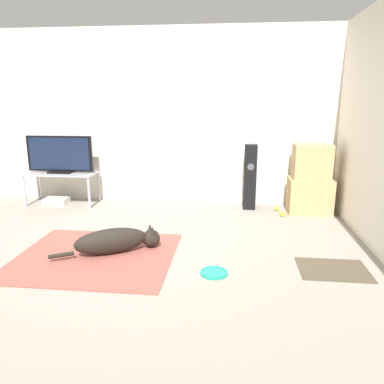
{
  "coord_description": "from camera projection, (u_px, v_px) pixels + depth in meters",
  "views": [
    {
      "loc": [
        1.11,
        -3.47,
        1.55
      ],
      "look_at": [
        0.62,
        0.9,
        0.45
      ],
      "focal_mm": 35.0,
      "sensor_mm": 36.0,
      "label": 1
    }
  ],
  "objects": [
    {
      "name": "wall_back",
      "position": [
        159.0,
        118.0,
        5.55
      ],
      "size": [
        8.0,
        0.06,
        2.55
      ],
      "color": "silver",
      "rests_on": "ground_plane"
    },
    {
      "name": "door_mat",
      "position": [
        333.0,
        269.0,
        3.48
      ],
      "size": [
        0.64,
        0.49,
        0.01
      ],
      "color": "#4C4233",
      "rests_on": "ground_plane"
    },
    {
      "name": "floor_speaker",
      "position": [
        250.0,
        177.0,
        5.33
      ],
      "size": [
        0.17,
        0.18,
        0.93
      ],
      "color": "black",
      "rests_on": "ground_plane"
    },
    {
      "name": "cardboard_box_upper",
      "position": [
        312.0,
        162.0,
        5.09
      ],
      "size": [
        0.49,
        0.35,
        0.48
      ],
      "color": "tan",
      "rests_on": "cardboard_box_lower"
    },
    {
      "name": "cardboard_box_lower",
      "position": [
        310.0,
        196.0,
        5.2
      ],
      "size": [
        0.58,
        0.42,
        0.48
      ],
      "color": "tan",
      "rests_on": "ground_plane"
    },
    {
      "name": "tv",
      "position": [
        60.0,
        155.0,
        5.5
      ],
      "size": [
        0.99,
        0.2,
        0.55
      ],
      "color": "black",
      "rests_on": "tv_stand"
    },
    {
      "name": "dog",
      "position": [
        117.0,
        241.0,
        3.83
      ],
      "size": [
        1.01,
        0.61,
        0.26
      ],
      "color": "black",
      "rests_on": "area_rug"
    },
    {
      "name": "frisbee",
      "position": [
        214.0,
        273.0,
        3.4
      ],
      "size": [
        0.25,
        0.25,
        0.03
      ],
      "color": "#199E7A",
      "rests_on": "ground_plane"
    },
    {
      "name": "tennis_ball_near_speaker",
      "position": [
        282.0,
        214.0,
        5.06
      ],
      "size": [
        0.07,
        0.07,
        0.07
      ],
      "color": "#C6E033",
      "rests_on": "ground_plane"
    },
    {
      "name": "ground_plane",
      "position": [
        122.0,
        254.0,
        3.84
      ],
      "size": [
        12.0,
        12.0,
        0.0
      ],
      "primitive_type": "plane",
      "color": "gray"
    },
    {
      "name": "tennis_ball_by_boxes",
      "position": [
        277.0,
        208.0,
        5.32
      ],
      "size": [
        0.07,
        0.07,
        0.07
      ],
      "color": "#C6E033",
      "rests_on": "ground_plane"
    },
    {
      "name": "tv_stand",
      "position": [
        61.0,
        177.0,
        5.58
      ],
      "size": [
        1.04,
        0.46,
        0.48
      ],
      "color": "#A8A8AD",
      "rests_on": "ground_plane"
    },
    {
      "name": "area_rug",
      "position": [
        96.0,
        256.0,
        3.78
      ],
      "size": [
        1.56,
        1.38,
        0.01
      ],
      "color": "#934C42",
      "rests_on": "ground_plane"
    },
    {
      "name": "game_console",
      "position": [
        56.0,
        201.0,
        5.67
      ],
      "size": [
        0.34,
        0.24,
        0.09
      ],
      "color": "white",
      "rests_on": "ground_plane"
    }
  ]
}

